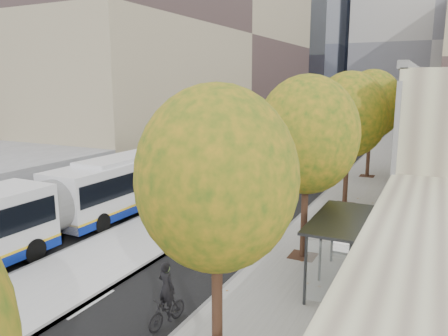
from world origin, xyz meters
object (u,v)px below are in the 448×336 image
Objects in this scene: bus_far at (239,149)px; bus_shelter at (346,230)px; bus_near at (72,200)px; distant_car at (320,127)px; cyclist at (167,302)px.

bus_shelter is at bearing -53.56° from bus_far.
bus_near is 4.42× the size of distant_car.
distant_car is (-9.24, 55.95, -0.06)m from cyclist.
distant_car is at bearing 104.91° from bus_shelter.
bus_shelter is 0.24× the size of bus_near.
bus_shelter reaches higher than cyclist.
bus_shelter is 1.06× the size of distant_car.
bus_far reaches higher than bus_shelter.
distant_car is (-13.59, 51.03, -1.48)m from bus_shelter.
cyclist reaches higher than distant_car.
bus_far is at bearing 90.51° from bus_near.
bus_near is 50.98m from distant_car.
cyclist is 0.49× the size of distant_car.
cyclist is at bearing -84.34° from distant_car.
bus_near reaches higher than cyclist.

